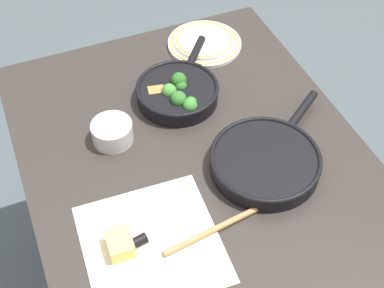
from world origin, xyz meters
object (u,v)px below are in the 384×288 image
Objects in this scene: skillet_eggs at (266,161)px; grater_knife at (146,237)px; dinner_plate_stack at (205,42)px; prep_bowl_steel at (112,132)px; wooden_spoon at (246,214)px; skillet_broccoli at (178,91)px; cheese_block at (120,244)px.

skillet_eggs is 1.60× the size of grater_knife.
dinner_plate_stack is 2.13× the size of prep_bowl_steel.
skillet_eggs reaches higher than grater_knife.
skillet_broccoli is at bearing 83.13° from wooden_spoon.
cheese_block is (0.03, 0.30, 0.01)m from wooden_spoon.
grater_knife is at bearing 176.57° from prep_bowl_steel.
grater_knife is 0.06m from cheese_block.
skillet_eggs is 0.53m from dinner_plate_stack.
cheese_block is (-0.41, 0.30, -0.01)m from skillet_broccoli.
dinner_plate_stack is (0.20, -0.17, -0.02)m from skillet_broccoli.
skillet_broccoli reaches higher than prep_bowl_steel.
grater_knife is at bearing 146.24° from dinner_plate_stack.
prep_bowl_steel reaches higher than cheese_block.
wooden_spoon is at bearing -16.63° from grater_knife.
cheese_block is at bearing 167.78° from wooden_spoon.
wooden_spoon is 0.30m from cheese_block.
skillet_eggs reaches higher than dinner_plate_stack.
wooden_spoon is 1.52× the size of dinner_plate_stack.
skillet_broccoli is at bearing 139.84° from dinner_plate_stack.
wooden_spoon is 0.66m from dinner_plate_stack.
wooden_spoon is 0.42m from prep_bowl_steel.
dinner_plate_stack is at bearing 46.23° from grater_knife.
skillet_eggs is (-0.32, -0.11, -0.00)m from skillet_broccoli.
skillet_broccoli is at bearing 74.86° from skillet_eggs.
skillet_broccoli reaches higher than skillet_eggs.
grater_knife reaches higher than wooden_spoon.
grater_knife is 3.38× the size of cheese_block.
cheese_block is (-0.00, 0.06, 0.01)m from grater_knife.
cheese_block is 0.34m from prep_bowl_steel.
grater_knife is (-0.09, 0.35, -0.02)m from skillet_eggs.
prep_bowl_steel is at bearing 114.57° from wooden_spoon.
skillet_eggs is at bearing 38.96° from wooden_spoon.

